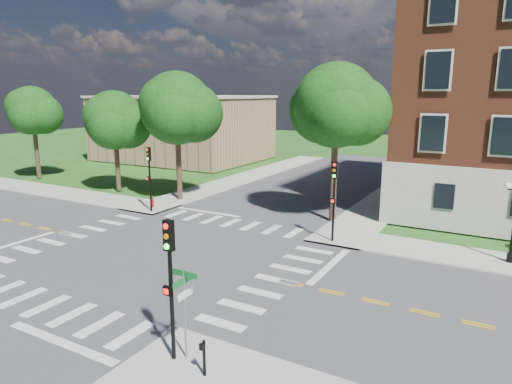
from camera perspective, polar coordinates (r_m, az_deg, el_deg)
The scene contains 18 objects.
ground at distance 26.13m, azimuth -11.82°, elevation -7.66°, with size 160.00×160.00×0.00m, color #245718.
road_ew at distance 26.12m, azimuth -11.82°, elevation -7.65°, with size 90.00×12.00×0.01m, color #3D3D3F.
road_ns at distance 26.12m, azimuth -11.82°, elevation -7.65°, with size 12.00×90.00×0.01m, color #3D3D3F.
sidewalk_ne at distance 34.81m, azimuth 26.76°, elevation -3.59°, with size 34.00×34.00×0.12m.
sidewalk_nw at distance 47.14m, azimuth -13.66°, elevation 1.28°, with size 34.00×34.00×0.12m.
crosswalk_east at distance 22.31m, azimuth 2.52°, elevation -10.95°, with size 2.20×10.20×0.02m, color silver, non-canonical shape.
stop_bar_east at distance 24.28m, azimuth 9.20°, elevation -9.12°, with size 0.40×5.50×0.00m, color silver.
secondary_building at distance 61.89m, azimuth -9.11°, elevation 7.98°, with size 20.40×15.40×8.30m.
tree_a at distance 51.81m, azimuth -26.15°, elevation 9.09°, with size 4.87×4.87×9.35m.
tree_b at distance 42.42m, azimuth -17.27°, elevation 8.53°, with size 5.19×5.19×8.90m.
tree_c at distance 37.66m, azimuth -9.87°, elevation 10.24°, with size 5.87×5.87×10.40m.
tree_d at distance 31.26m, azimuth 10.00°, elevation 10.57°, with size 5.68×5.68×10.70m.
traffic_signal_se at distance 15.06m, azimuth -10.70°, elevation -9.85°, with size 0.33×0.37×4.80m.
traffic_signal_ne at distance 27.04m, azimuth 9.73°, elevation 0.14°, with size 0.32×0.36×4.80m.
traffic_signal_nw at distance 34.48m, azimuth -13.19°, elevation 2.61°, with size 0.37×0.44×4.80m.
street_sign_pole at distance 15.39m, azimuth -8.92°, elevation -12.85°, with size 1.10×1.10×3.10m.
push_button_post at distance 15.15m, azimuth -6.55°, elevation -19.73°, with size 0.14×0.21×1.20m.
fire_hydrant at distance 36.30m, azimuth -12.85°, elevation -1.28°, with size 0.35×0.35×0.75m.
Camera 1 is at (16.43, -18.30, 8.82)m, focal length 32.00 mm.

